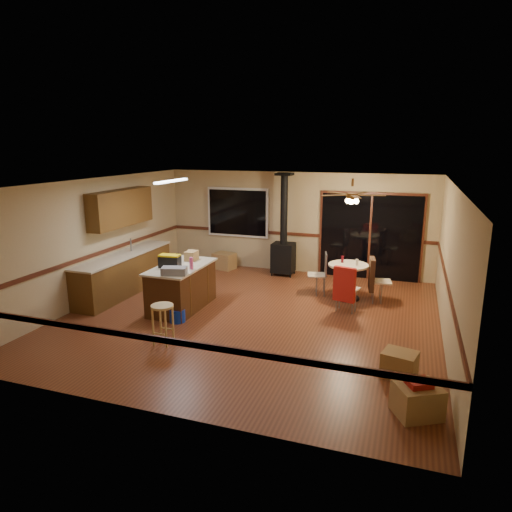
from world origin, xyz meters
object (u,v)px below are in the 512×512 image
at_px(toolbox_grey, 174,271).
at_px(dining_table, 348,275).
at_px(kitchen_island, 182,287).
at_px(box_under_window, 224,261).
at_px(box_corner_b, 399,364).
at_px(toolbox_black, 170,262).
at_px(blue_bucket, 177,315).
at_px(box_corner_a, 417,400).
at_px(bar_stool, 163,324).
at_px(chair_right, 373,274).
at_px(chair_near, 345,284).
at_px(wood_stove, 283,247).
at_px(chair_left, 322,269).

distance_m(toolbox_grey, dining_table, 3.75).
height_order(kitchen_island, box_under_window, kitchen_island).
bearing_deg(toolbox_grey, box_corner_b, -12.60).
relative_size(toolbox_black, blue_bucket, 1.38).
height_order(toolbox_black, box_corner_a, toolbox_black).
distance_m(box_under_window, box_corner_a, 7.45).
xyz_separation_m(bar_stool, chair_right, (3.13, 3.34, 0.25)).
xyz_separation_m(kitchen_island, box_corner_b, (4.32, -1.54, -0.26)).
relative_size(toolbox_black, box_under_window, 0.76).
relative_size(kitchen_island, toolbox_black, 4.07).
xyz_separation_m(chair_near, chair_right, (0.46, 0.90, 0.00)).
bearing_deg(blue_bucket, box_under_window, 99.45).
height_order(kitchen_island, blue_bucket, kitchen_island).
xyz_separation_m(toolbox_black, box_corner_a, (4.70, -2.30, -0.81)).
bearing_deg(box_corner_a, bar_stool, 168.29).
distance_m(chair_right, box_under_window, 4.27).
relative_size(box_corner_a, box_corner_b, 1.13).
bearing_deg(toolbox_grey, wood_stove, 73.17).
distance_m(dining_table, chair_left, 0.61).
xyz_separation_m(kitchen_island, blue_bucket, (0.27, -0.71, -0.33)).
distance_m(toolbox_black, box_corner_a, 5.30).
bearing_deg(wood_stove, chair_left, -45.53).
xyz_separation_m(chair_right, box_under_window, (-4.02, 1.41, -0.38)).
distance_m(dining_table, box_corner_b, 3.44).
height_order(wood_stove, dining_table, wood_stove).
bearing_deg(wood_stove, chair_near, -50.13).
relative_size(toolbox_grey, bar_stool, 0.67).
bearing_deg(chair_left, box_corner_b, -61.80).
xyz_separation_m(wood_stove, box_corner_b, (3.02, -4.59, -0.54)).
bearing_deg(wood_stove, chair_right, -30.06).
bearing_deg(chair_right, chair_near, -117.29).
relative_size(kitchen_island, chair_near, 2.40).
height_order(wood_stove, bar_stool, wood_stove).
relative_size(chair_right, box_corner_a, 1.33).
distance_m(blue_bucket, chair_right, 4.17).
xyz_separation_m(box_corner_a, box_corner_b, (-0.24, 0.95, -0.01)).
xyz_separation_m(wood_stove, box_under_window, (-1.67, 0.05, -0.51)).
xyz_separation_m(dining_table, chair_right, (0.52, 0.02, 0.07)).
bearing_deg(wood_stove, bar_stool, -99.44).
height_order(toolbox_grey, chair_right, toolbox_grey).
xyz_separation_m(dining_table, box_under_window, (-3.50, 1.43, -0.31)).
distance_m(kitchen_island, bar_stool, 1.73).
bearing_deg(chair_left, dining_table, -11.76).
bearing_deg(box_corner_b, kitchen_island, 160.35).
relative_size(kitchen_island, wood_stove, 0.67).
bearing_deg(chair_right, box_corner_a, -77.66).
height_order(bar_stool, chair_right, chair_right).
bearing_deg(chair_right, box_corner_b, -78.25).
bearing_deg(box_corner_b, bar_stool, -178.37).
height_order(chair_near, box_corner_b, chair_near).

